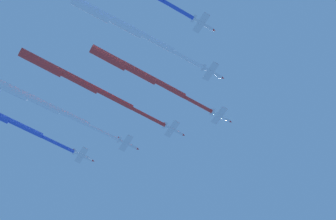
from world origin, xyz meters
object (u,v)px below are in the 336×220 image
at_px(jet_lead, 138,73).
at_px(jet_starboard_inner, 123,26).
at_px(jet_port_inner, 76,80).
at_px(jet_port_mid, 41,103).

xyz_separation_m(jet_lead, jet_starboard_inner, (17.42, 9.54, -0.73)).
relative_size(jet_port_inner, jet_port_mid, 1.13).
distance_m(jet_lead, jet_port_inner, 24.62).
distance_m(jet_starboard_inner, jet_port_mid, 46.58).
xyz_separation_m(jet_starboard_inner, jet_port_mid, (0.41, -46.58, -0.09)).
relative_size(jet_lead, jet_port_mid, 0.99).
height_order(jet_lead, jet_port_inner, jet_port_inner).
bearing_deg(jet_lead, jet_port_mid, -64.29).
distance_m(jet_port_inner, jet_starboard_inner, 29.50).
bearing_deg(jet_port_mid, jet_lead, 115.71).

